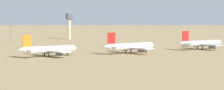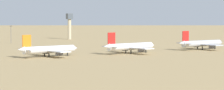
{
  "view_description": "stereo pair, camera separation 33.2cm",
  "coord_description": "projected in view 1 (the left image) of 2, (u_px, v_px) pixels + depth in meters",
  "views": [
    {
      "loc": [
        -179.43,
        -312.66,
        28.05
      ],
      "look_at": [
        -17.11,
        -5.42,
        6.0
      ],
      "focal_mm": 89.55,
      "sensor_mm": 36.0,
      "label": 1
    },
    {
      "loc": [
        -179.13,
        -312.82,
        28.05
      ],
      "look_at": [
        -17.11,
        -5.42,
        6.0
      ],
      "focal_mm": 89.55,
      "sensor_mm": 36.0,
      "label": 2
    }
  ],
  "objects": [
    {
      "name": "parked_jet_red_4",
      "position": [
        130.0,
        46.0,
        356.26
      ],
      "size": [
        41.77,
        35.63,
        13.84
      ],
      "rotation": [
        0.0,
        0.0,
        0.18
      ],
      "color": "white",
      "rests_on": "ground"
    },
    {
      "name": "ground",
      "position": [
        131.0,
        53.0,
        361.32
      ],
      "size": [
        4000.0,
        4000.0,
        0.0
      ],
      "primitive_type": "plane",
      "color": "tan"
    },
    {
      "name": "control_tower",
      "position": [
        69.0,
        24.0,
        526.66
      ],
      "size": [
        5.2,
        5.2,
        24.48
      ],
      "color": "#C6B793",
      "rests_on": "ground"
    },
    {
      "name": "parked_jet_red_5",
      "position": [
        201.0,
        43.0,
        391.03
      ],
      "size": [
        40.69,
        34.38,
        13.43
      ],
      "rotation": [
        0.0,
        0.0,
        0.1
      ],
      "color": "silver",
      "rests_on": "ground"
    },
    {
      "name": "parked_jet_orange_3",
      "position": [
        48.0,
        50.0,
        330.83
      ],
      "size": [
        40.79,
        34.73,
        13.5
      ],
      "rotation": [
        0.0,
        0.0,
        0.16
      ],
      "color": "white",
      "rests_on": "ground"
    },
    {
      "name": "light_pole_west",
      "position": [
        11.0,
        33.0,
        465.78
      ],
      "size": [
        1.8,
        0.5,
        14.57
      ],
      "color": "#59595E",
      "rests_on": "ground"
    },
    {
      "name": "ridge_east",
      "position": [
        90.0,
        8.0,
        1537.0
      ],
      "size": [
        337.74,
        299.72,
        67.5
      ],
      "primitive_type": "pyramid",
      "rotation": [
        0.0,
        0.0,
        -0.06
      ],
      "color": "#8D735D",
      "rests_on": "ground"
    }
  ]
}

